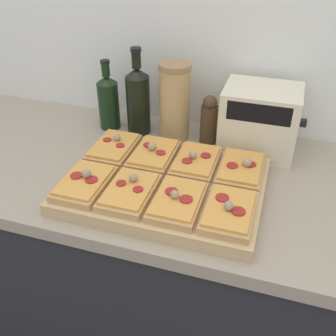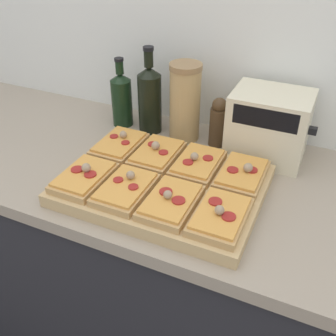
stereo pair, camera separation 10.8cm
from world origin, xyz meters
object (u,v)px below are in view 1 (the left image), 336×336
olive_oil_bottle (108,101)px  pepper_mill (209,120)px  grain_jar_tall (175,102)px  toaster_oven (259,120)px  wine_bottle (138,99)px  cutting_board (165,185)px

olive_oil_bottle → pepper_mill: olive_oil_bottle is taller
grain_jar_tall → toaster_oven: size_ratio=1.01×
wine_bottle → cutting_board: bearing=-57.7°
wine_bottle → pepper_mill: 0.25m
cutting_board → wine_bottle: 0.37m
olive_oil_bottle → toaster_oven: 0.51m
cutting_board → olive_oil_bottle: (-0.30, 0.30, 0.08)m
grain_jar_tall → olive_oil_bottle: bearing=180.0°
toaster_oven → cutting_board: bearing=-125.4°
olive_oil_bottle → grain_jar_tall: grain_jar_tall is taller
pepper_mill → wine_bottle: bearing=-180.0°
wine_bottle → grain_jar_tall: (0.13, 0.00, 0.01)m
olive_oil_bottle → pepper_mill: 0.35m
cutting_board → grain_jar_tall: grain_jar_tall is taller
cutting_board → toaster_oven: 0.38m
cutting_board → olive_oil_bottle: olive_oil_bottle is taller
wine_bottle → toaster_oven: bearing=-0.1°
pepper_mill → toaster_oven: 0.16m
wine_bottle → toaster_oven: 0.40m
olive_oil_bottle → grain_jar_tall: 0.24m
wine_bottle → grain_jar_tall: wine_bottle is taller
cutting_board → pepper_mill: 0.31m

